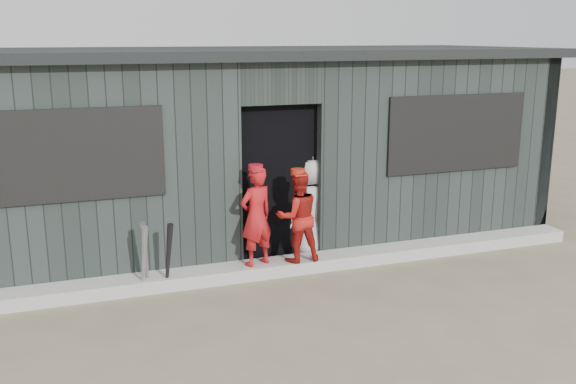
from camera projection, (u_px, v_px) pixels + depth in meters
name	position (u px, v px, depth m)	size (l,w,h in m)	color
ground	(351.00, 336.00, 6.12)	(80.00, 80.00, 0.00)	#6D624B
curb	(287.00, 266.00, 7.77)	(8.00, 0.36, 0.15)	#A4A39F
bat_left	(144.00, 260.00, 6.97)	(0.07, 0.07, 0.84)	gray
bat_mid	(145.00, 257.00, 7.05)	(0.07, 0.07, 0.85)	gray
bat_right	(168.00, 257.00, 7.08)	(0.07, 0.07, 0.82)	black
player_red_left	(256.00, 216.00, 7.46)	(0.43, 0.28, 1.18)	#B01518
player_red_right	(298.00, 216.00, 7.60)	(0.54, 0.42, 1.10)	#A31914
player_grey_back	(310.00, 208.00, 8.16)	(0.64, 0.42, 1.31)	#BABABA
dugout	(248.00, 145.00, 9.02)	(8.30, 3.30, 2.62)	black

